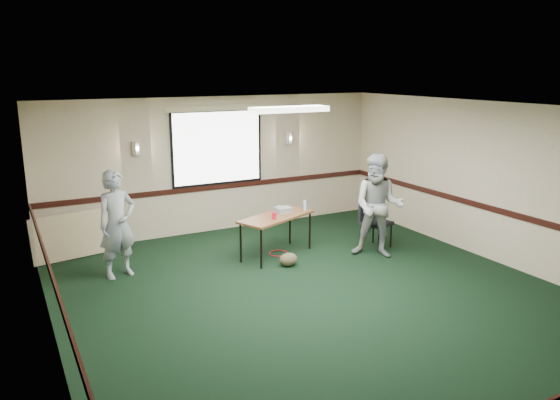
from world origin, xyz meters
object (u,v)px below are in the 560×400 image
projector (283,210)px  person_right (378,206)px  conference_chair (372,217)px  person_left (117,224)px  folding_table (276,219)px

projector → person_right: (1.33, -1.00, 0.14)m
projector → conference_chair: bearing=-20.2°
projector → conference_chair: size_ratio=0.28×
projector → person_left: bearing=174.9°
person_right → person_left: bearing=-151.9°
conference_chair → person_left: (-4.46, 0.65, 0.30)m
folding_table → projector: size_ratio=5.78×
person_left → person_right: 4.35m
folding_table → person_left: bearing=151.3°
conference_chair → person_right: (-0.25, -0.49, 0.35)m
folding_table → projector: projector is taller
conference_chair → person_left: person_left is taller
person_left → person_right: size_ratio=0.94×
conference_chair → person_left: size_ratio=0.56×
person_left → person_right: bearing=-31.2°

